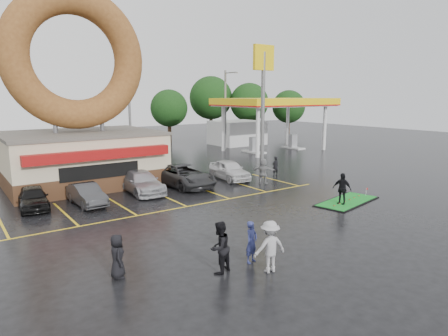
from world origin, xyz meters
TOP-DOWN VIEW (x-y plane):
  - ground at (0.00, 0.00)m, footprint 120.00×120.00m
  - donut_shop at (-3.00, 12.97)m, footprint 10.20×8.70m
  - gas_station at (20.00, 20.94)m, footprint 12.30×13.65m
  - shell_sign at (13.00, 12.00)m, footprint 2.20×0.36m
  - streetlight_mid at (4.00, 20.92)m, footprint 0.40×2.21m
  - streetlight_right at (16.00, 21.92)m, footprint 0.40×2.21m
  - tree_far_a at (26.00, 30.00)m, footprint 5.60×5.60m
  - tree_far_b at (32.00, 28.00)m, footprint 4.90×4.90m
  - tree_far_c at (22.00, 34.00)m, footprint 6.30×6.30m
  - tree_far_d at (14.00, 32.00)m, footprint 4.90×4.90m
  - car_black at (-7.15, 8.00)m, footprint 1.88×3.83m
  - car_dgrey at (-4.50, 7.07)m, footprint 1.46×3.75m
  - car_silver at (-0.70, 8.00)m, footprint 2.17×4.82m
  - car_grey at (2.43, 8.00)m, footprint 2.78×5.56m
  - car_white at (6.34, 8.00)m, footprint 2.24×4.45m
  - person_blue at (-1.87, -4.64)m, footprint 0.67×0.54m
  - person_blackjkt at (-3.37, -4.68)m, footprint 1.10×0.98m
  - person_hoodie at (-1.87, -5.65)m, footprint 1.33×0.92m
  - person_bystander at (-6.46, -2.98)m, footprint 0.64×0.85m
  - person_cameraman at (7.44, -1.42)m, footprint 0.75×1.18m
  - person_walker_near at (7.46, 5.46)m, footprint 1.52×1.64m
  - person_walker_far at (10.03, 6.98)m, footprint 0.57×0.38m
  - putting_green at (8.23, -1.23)m, footprint 4.84×2.80m

SIDE VIEW (x-z plane):
  - ground at x=0.00m, z-range 0.00..0.00m
  - putting_green at x=8.23m, z-range -0.25..0.32m
  - car_dgrey at x=-4.50m, z-range 0.00..1.22m
  - car_black at x=-7.15m, z-range 0.00..1.26m
  - car_silver at x=-0.70m, z-range 0.00..1.37m
  - car_white at x=6.34m, z-range 0.00..1.45m
  - car_grey at x=2.43m, z-range 0.00..1.51m
  - person_walker_far at x=10.03m, z-range 0.00..1.54m
  - person_bystander at x=-6.46m, z-range 0.00..1.56m
  - person_blue at x=-1.87m, z-range 0.00..1.60m
  - person_walker_near at x=7.46m, z-range 0.00..1.83m
  - person_cameraman at x=7.44m, z-range 0.00..1.86m
  - person_blackjkt at x=-3.37m, z-range 0.00..1.88m
  - person_hoodie at x=-1.87m, z-range 0.00..1.88m
  - gas_station at x=20.00m, z-range 0.75..6.65m
  - donut_shop at x=-3.00m, z-range -2.29..11.21m
  - tree_far_b at x=32.00m, z-range 1.03..8.03m
  - tree_far_d at x=14.00m, z-range 1.03..8.03m
  - streetlight_mid at x=4.00m, z-range 0.28..9.28m
  - streetlight_right at x=16.00m, z-range 0.28..9.28m
  - tree_far_a at x=26.00m, z-range 1.18..9.18m
  - tree_far_c at x=22.00m, z-range 1.34..10.34m
  - shell_sign at x=13.00m, z-range 2.08..12.68m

